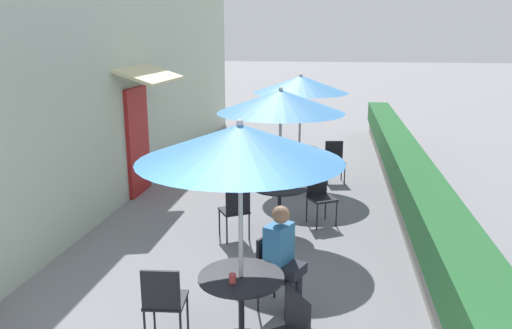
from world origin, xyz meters
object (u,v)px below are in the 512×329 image
Objects in this scene: patio_table_mid at (280,198)px; coffee_cup_mid at (273,182)px; cafe_chair_far_left at (276,153)px; cafe_chair_far_back at (335,158)px; cafe_chair_near_back at (164,298)px; patio_umbrella_mid at (281,102)px; patio_table_near at (241,292)px; cafe_chair_mid_left at (320,193)px; patio_table_far at (299,157)px; cafe_chair_mid_right at (236,208)px; patio_umbrella_far at (301,84)px; seated_patron_near_right at (283,254)px; patio_umbrella_near at (240,143)px; coffee_cup_near at (233,278)px; cafe_chair_near_right at (274,266)px; cafe_chair_far_right at (287,168)px.

coffee_cup_mid reaches higher than patio_table_mid.
cafe_chair_far_left is 1.00× the size of cafe_chair_far_back.
cafe_chair_near_back is 0.38× the size of patio_umbrella_mid.
coffee_cup_mid is (-0.07, 3.15, 0.22)m from patio_table_near.
patio_table_mid is 3.37m from cafe_chair_far_left.
cafe_chair_near_back is at bearing 37.82° from cafe_chair_mid_left.
patio_table_far is 0.99× the size of cafe_chair_far_back.
patio_umbrella_far is (0.72, 3.26, 1.57)m from cafe_chair_mid_right.
cafe_chair_far_back is at bearing -161.75° from seated_patron_near_right.
patio_table_mid is 0.37× the size of patio_umbrella_mid.
coffee_cup_mid is (0.68, 3.30, 0.27)m from cafe_chair_near_back.
cafe_chair_near_back is at bearing -168.37° from patio_umbrella_near.
cafe_chair_far_back is at bearing 69.20° from cafe_chair_near_back.
seated_patron_near_right is 2.13m from cafe_chair_mid_right.
cafe_chair_far_left is (-0.55, 0.54, -0.05)m from patio_table_far.
coffee_cup_near is (-0.06, -0.15, -1.30)m from patio_umbrella_near.
coffee_cup_mid is 3.28m from cafe_chair_far_left.
patio_table_mid is at bearing -151.00° from cafe_chair_near_right.
cafe_chair_far_left is 1.00× the size of cafe_chair_far_right.
cafe_chair_far_back is (0.23, 2.54, 0.00)m from cafe_chair_mid_left.
cafe_chair_near_right is 1.01× the size of patio_table_far.
cafe_chair_mid_right is 9.67× the size of coffee_cup_mid.
cafe_chair_near_back is 3.67m from patio_umbrella_mid.
cafe_chair_near_right is at bearing 50.39° from cafe_chair_mid_left.
patio_umbrella_far reaches higher than coffee_cup_near.
seated_patron_near_right is 5.40m from cafe_chair_far_back.
cafe_chair_far_left is at bearing 56.33° from cafe_chair_mid_right.
cafe_chair_mid_right is at bearing 102.54° from patio_umbrella_near.
coffee_cup_mid reaches higher than patio_table_far.
patio_umbrella_mid is 2.66× the size of cafe_chair_mid_right.
patio_umbrella_far is (0.15, 5.85, 0.00)m from patio_umbrella_near.
patio_umbrella_mid is (0.04, 3.06, 0.00)m from patio_umbrella_near.
coffee_cup_mid is (-0.12, 0.09, 0.22)m from patio_table_mid.
coffee_cup_near is 6.56m from cafe_chair_far_left.
cafe_chair_far_back is (0.74, 0.21, -0.05)m from patio_table_far.
patio_umbrella_near reaches higher than cafe_chair_far_right.
patio_table_mid is (-0.20, 2.33, 0.05)m from cafe_chair_near_right.
cafe_chair_near_back is (-1.00, -0.89, 0.00)m from cafe_chair_near_right.
patio_table_mid is 0.99× the size of cafe_chair_far_left.
patio_table_near is at bearing -91.43° from patio_table_far.
cafe_chair_mid_left is at bearing -164.47° from cafe_chair_near_right.
seated_patron_near_right is 1.44× the size of cafe_chair_near_back.
coffee_cup_near is 0.10× the size of cafe_chair_mid_left.
cafe_chair_far_right reaches higher than coffee_cup_near.
cafe_chair_near_back is 9.67× the size of coffee_cup_mid.
patio_umbrella_mid is (0.80, 3.22, 1.57)m from cafe_chair_near_back.
cafe_chair_far_back is (0.89, 6.06, -1.57)m from patio_umbrella_near.
patio_umbrella_near is 3.41m from coffee_cup_mid.
patio_table_far is at bearing 88.07° from coffee_cup_near.
patio_umbrella_far reaches higher than seated_patron_near_right.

